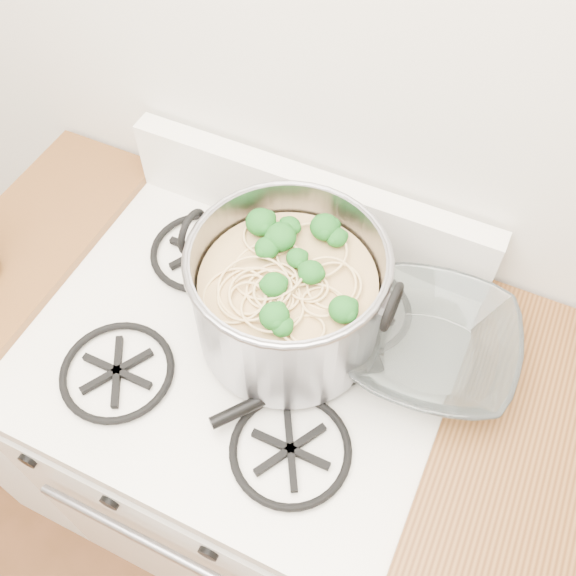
{
  "coord_description": "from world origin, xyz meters",
  "views": [
    {
      "loc": [
        0.33,
        0.76,
        1.93
      ],
      "look_at": [
        0.07,
        1.32,
        1.05
      ],
      "focal_mm": 40.0,
      "sensor_mm": 36.0,
      "label": 1
    }
  ],
  "objects_px": {
    "stock_pot": "(288,297)",
    "glass_bowl": "(430,351)",
    "gas_range": "(252,441)",
    "spatula": "(344,361)"
  },
  "relations": [
    {
      "from": "gas_range",
      "to": "spatula",
      "type": "distance_m",
      "value": 0.53
    },
    {
      "from": "gas_range",
      "to": "glass_bowl",
      "type": "relative_size",
      "value": 7.84
    },
    {
      "from": "gas_range",
      "to": "spatula",
      "type": "relative_size",
      "value": 2.98
    },
    {
      "from": "spatula",
      "to": "glass_bowl",
      "type": "relative_size",
      "value": 2.63
    },
    {
      "from": "spatula",
      "to": "glass_bowl",
      "type": "bearing_deg",
      "value": 69.17
    },
    {
      "from": "gas_range",
      "to": "spatula",
      "type": "xyz_separation_m",
      "value": [
        0.19,
        0.03,
        0.5
      ]
    },
    {
      "from": "stock_pot",
      "to": "glass_bowl",
      "type": "distance_m",
      "value": 0.27
    },
    {
      "from": "gas_range",
      "to": "stock_pot",
      "type": "distance_m",
      "value": 0.6
    },
    {
      "from": "stock_pot",
      "to": "spatula",
      "type": "height_order",
      "value": "stock_pot"
    },
    {
      "from": "stock_pot",
      "to": "spatula",
      "type": "xyz_separation_m",
      "value": [
        0.12,
        -0.02,
        -0.09
      ]
    }
  ]
}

